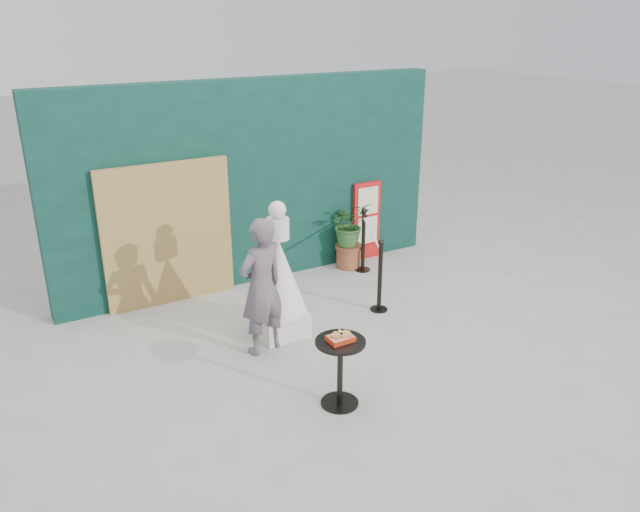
{
  "coord_description": "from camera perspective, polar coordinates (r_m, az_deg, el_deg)",
  "views": [
    {
      "loc": [
        -3.65,
        -5.08,
        3.85
      ],
      "look_at": [
        0.0,
        1.2,
        1.0
      ],
      "focal_mm": 35.0,
      "sensor_mm": 36.0,
      "label": 1
    }
  ],
  "objects": [
    {
      "name": "statue",
      "position": [
        7.77,
        -3.76,
        -2.37
      ],
      "size": [
        0.69,
        0.69,
        1.76
      ],
      "color": "beige",
      "rests_on": "ground"
    },
    {
      "name": "stanchion_barrier",
      "position": [
        9.15,
        4.69,
        -0.16
      ],
      "size": [
        0.84,
        1.54,
        1.03
      ],
      "color": "black",
      "rests_on": "ground"
    },
    {
      "name": "menu_board",
      "position": [
        10.27,
        4.26,
        3.21
      ],
      "size": [
        0.5,
        0.07,
        1.3
      ],
      "color": "red",
      "rests_on": "ground"
    },
    {
      "name": "woman",
      "position": [
        7.34,
        -5.39,
        -2.81
      ],
      "size": [
        0.7,
        0.55,
        1.69
      ],
      "primitive_type": "imported",
      "rotation": [
        0.0,
        0.0,
        3.39
      ],
      "color": "#63555E",
      "rests_on": "ground"
    },
    {
      "name": "ground",
      "position": [
        7.34,
        4.79,
        -10.28
      ],
      "size": [
        60.0,
        60.0,
        0.0
      ],
      "primitive_type": "plane",
      "color": "#ADAAA5",
      "rests_on": "ground"
    },
    {
      "name": "cafe_table",
      "position": [
        6.48,
        1.85,
        -9.69
      ],
      "size": [
        0.52,
        0.52,
        0.75
      ],
      "color": "black",
      "rests_on": "ground"
    },
    {
      "name": "bamboo_fence",
      "position": [
        8.8,
        -13.71,
        1.91
      ],
      "size": [
        1.8,
        0.08,
        2.0
      ],
      "primitive_type": "cube",
      "color": "tan",
      "rests_on": "ground"
    },
    {
      "name": "back_wall",
      "position": [
        9.3,
        -6.08,
        6.67
      ],
      "size": [
        6.0,
        0.3,
        3.0
      ],
      "primitive_type": "cube",
      "color": "#0A2E27",
      "rests_on": "ground"
    },
    {
      "name": "food_basket",
      "position": [
        6.34,
        1.89,
        -7.44
      ],
      "size": [
        0.26,
        0.19,
        0.11
      ],
      "color": "#B92F13",
      "rests_on": "cafe_table"
    },
    {
      "name": "planter",
      "position": [
        9.88,
        2.66,
        2.4
      ],
      "size": [
        0.64,
        0.56,
        1.09
      ],
      "color": "brown",
      "rests_on": "ground"
    }
  ]
}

